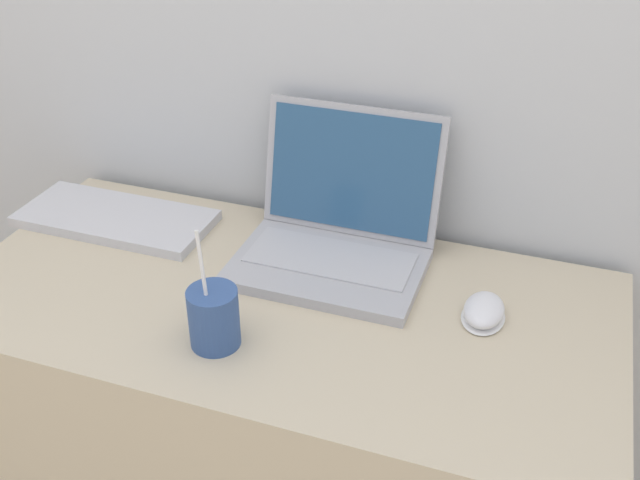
# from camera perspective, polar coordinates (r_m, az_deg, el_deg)

# --- Properties ---
(desk) EXTENTS (1.14, 0.56, 0.77)m
(desk) POSITION_cam_1_polar(r_m,az_deg,el_deg) (1.54, -2.73, -16.11)
(desk) COLOR beige
(desk) RESTS_ON ground_plane
(laptop) EXTENTS (0.34, 0.29, 0.26)m
(laptop) POSITION_cam_1_polar(r_m,az_deg,el_deg) (1.35, 1.30, 0.81)
(laptop) COLOR #ADADB2
(laptop) RESTS_ON desk
(drink_cup) EXTENTS (0.08, 0.08, 0.20)m
(drink_cup) POSITION_cam_1_polar(r_m,az_deg,el_deg) (1.16, -8.10, -5.79)
(drink_cup) COLOR #33518C
(drink_cup) RESTS_ON desk
(computer_mouse) EXTENTS (0.07, 0.10, 0.03)m
(computer_mouse) POSITION_cam_1_polar(r_m,az_deg,el_deg) (1.25, 12.38, -5.31)
(computer_mouse) COLOR white
(computer_mouse) RESTS_ON desk
(external_keyboard) EXTENTS (0.38, 0.17, 0.02)m
(external_keyboard) POSITION_cam_1_polar(r_m,az_deg,el_deg) (1.54, -15.30, 1.61)
(external_keyboard) COLOR silver
(external_keyboard) RESTS_ON desk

